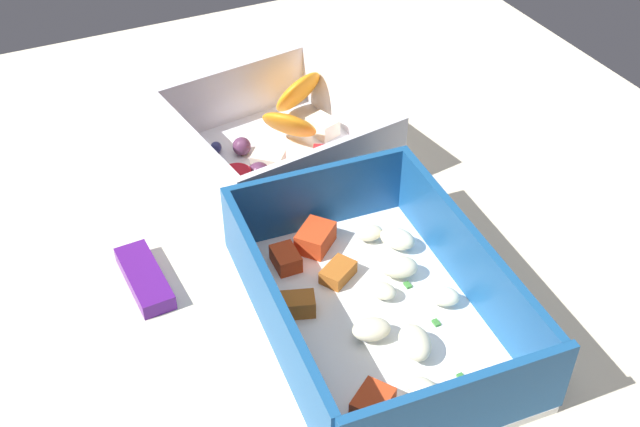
{
  "coord_description": "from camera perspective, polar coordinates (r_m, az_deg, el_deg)",
  "views": [
    {
      "loc": [
        -44.13,
        18.95,
        42.36
      ],
      "look_at": [
        -1.57,
        -1.26,
        4.0
      ],
      "focal_mm": 44.29,
      "sensor_mm": 36.0,
      "label": 1
    }
  ],
  "objects": [
    {
      "name": "pasta_container",
      "position": [
        0.54,
        3.96,
        -6.38
      ],
      "size": [
        22.98,
        16.44,
        6.05
      ],
      "rotation": [
        0.0,
        0.0,
        -0.07
      ],
      "color": "white",
      "rests_on": "table_surface"
    },
    {
      "name": "candy_bar",
      "position": [
        0.59,
        -12.56,
        -4.57
      ],
      "size": [
        7.1,
        2.7,
        1.2
      ],
      "primitive_type": "cube",
      "rotation": [
        0.0,
        0.0,
        0.04
      ],
      "color": "#51197A",
      "rests_on": "table_surface"
    },
    {
      "name": "table_surface",
      "position": [
        0.63,
        -1.64,
        -1.6
      ],
      "size": [
        80.0,
        80.0,
        2.0
      ],
      "primitive_type": "cube",
      "color": "beige",
      "rests_on": "ground"
    },
    {
      "name": "fruit_bowl",
      "position": [
        0.68,
        -2.94,
        5.09
      ],
      "size": [
        17.78,
        17.93,
        6.0
      ],
      "rotation": [
        0.0,
        0.0,
        0.14
      ],
      "color": "white",
      "rests_on": "table_surface"
    },
    {
      "name": "paper_cup_liner",
      "position": [
        0.77,
        -7.32,
        8.07
      ],
      "size": [
        3.34,
        3.34,
        1.73
      ],
      "primitive_type": "cylinder",
      "color": "white",
      "rests_on": "table_surface"
    }
  ]
}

